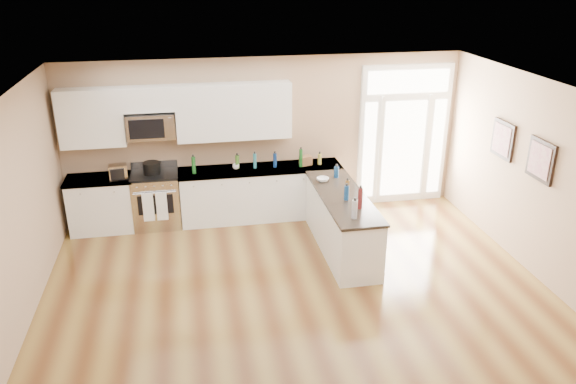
{
  "coord_description": "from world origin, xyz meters",
  "views": [
    {
      "loc": [
        -1.36,
        -5.44,
        4.28
      ],
      "look_at": [
        0.02,
        2.0,
        1.15
      ],
      "focal_mm": 35.0,
      "sensor_mm": 36.0,
      "label": 1
    }
  ],
  "objects_px": {
    "peninsula_cabinet": "(342,224)",
    "stockpot": "(151,168)",
    "kitchen_range": "(156,199)",
    "toaster_oven": "(118,172)"
  },
  "relations": [
    {
      "from": "peninsula_cabinet",
      "to": "stockpot",
      "type": "bearing_deg",
      "value": 153.37
    },
    {
      "from": "stockpot",
      "to": "toaster_oven",
      "type": "height_order",
      "value": "toaster_oven"
    },
    {
      "from": "peninsula_cabinet",
      "to": "stockpot",
      "type": "relative_size",
      "value": 8.25
    },
    {
      "from": "stockpot",
      "to": "toaster_oven",
      "type": "distance_m",
      "value": 0.55
    },
    {
      "from": "peninsula_cabinet",
      "to": "toaster_oven",
      "type": "distance_m",
      "value": 3.76
    },
    {
      "from": "kitchen_range",
      "to": "stockpot",
      "type": "relative_size",
      "value": 3.84
    },
    {
      "from": "toaster_oven",
      "to": "stockpot",
      "type": "bearing_deg",
      "value": 5.44
    },
    {
      "from": "toaster_oven",
      "to": "kitchen_range",
      "type": "bearing_deg",
      "value": 2.82
    },
    {
      "from": "peninsula_cabinet",
      "to": "kitchen_range",
      "type": "xyz_separation_m",
      "value": [
        -2.89,
        1.45,
        0.04
      ]
    },
    {
      "from": "peninsula_cabinet",
      "to": "stockpot",
      "type": "distance_m",
      "value": 3.33
    }
  ]
}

